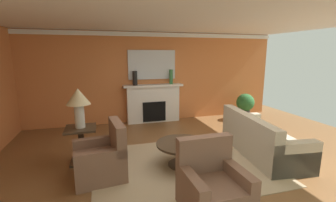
{
  "coord_description": "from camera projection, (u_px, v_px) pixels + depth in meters",
  "views": [
    {
      "loc": [
        -1.57,
        -4.09,
        2.07
      ],
      "look_at": [
        -0.09,
        1.04,
        1.0
      ],
      "focal_mm": 25.17,
      "sensor_mm": 36.0,
      "label": 1
    }
  ],
  "objects": [
    {
      "name": "side_table",
      "position": [
        82.0,
        142.0,
        4.52
      ],
      "size": [
        0.56,
        0.56,
        0.7
      ],
      "color": "#3D2D1E",
      "rests_on": "ground_plane"
    },
    {
      "name": "vase_mantel_left",
      "position": [
        135.0,
        78.0,
        6.86
      ],
      "size": [
        0.14,
        0.14,
        0.42
      ],
      "primitive_type": "cylinder",
      "color": "black",
      "rests_on": "fireplace"
    },
    {
      "name": "armchair_facing_fireplace",
      "position": [
        213.0,
        189.0,
        3.12
      ],
      "size": [
        0.82,
        0.82,
        0.95
      ],
      "color": "brown",
      "rests_on": "ground_plane"
    },
    {
      "name": "sofa",
      "position": [
        261.0,
        140.0,
        4.92
      ],
      "size": [
        1.14,
        2.19,
        0.85
      ],
      "color": "#BCB299",
      "rests_on": "ground_plane"
    },
    {
      "name": "potted_plant",
      "position": [
        245.0,
        104.0,
        7.52
      ],
      "size": [
        0.56,
        0.56,
        0.83
      ],
      "color": "#333333",
      "rests_on": "ground_plane"
    },
    {
      "name": "crown_moulding",
      "position": [
        153.0,
        35.0,
        6.95
      ],
      "size": [
        8.06,
        0.08,
        0.12
      ],
      "primitive_type": "cube",
      "color": "white"
    },
    {
      "name": "ceiling_panel",
      "position": [
        183.0,
        18.0,
        4.43
      ],
      "size": [
        8.06,
        6.54,
        0.06
      ],
      "primitive_type": "cube",
      "color": "white"
    },
    {
      "name": "vase_mantel_right",
      "position": [
        171.0,
        77.0,
        7.16
      ],
      "size": [
        0.11,
        0.11,
        0.44
      ],
      "primitive_type": "cylinder",
      "color": "#33703D",
      "rests_on": "fireplace"
    },
    {
      "name": "table_lamp",
      "position": [
        78.0,
        100.0,
        4.36
      ],
      "size": [
        0.44,
        0.44,
        0.75
      ],
      "color": "beige",
      "rests_on": "side_table"
    },
    {
      "name": "area_rug",
      "position": [
        183.0,
        165.0,
        4.45
      ],
      "size": [
        3.26,
        2.52,
        0.01
      ],
      "primitive_type": "cube",
      "color": "tan",
      "rests_on": "ground_plane"
    },
    {
      "name": "coffee_table",
      "position": [
        183.0,
        149.0,
        4.39
      ],
      "size": [
        1.0,
        1.0,
        0.45
      ],
      "color": "#3D2D1E",
      "rests_on": "ground_plane"
    },
    {
      "name": "book_red_cover",
      "position": [
        183.0,
        140.0,
        4.45
      ],
      "size": [
        0.24,
        0.22,
        0.04
      ],
      "primitive_type": "cube",
      "rotation": [
        0.0,
        0.0,
        -0.16
      ],
      "color": "navy",
      "rests_on": "coffee_table"
    },
    {
      "name": "ground_plane",
      "position": [
        187.0,
        160.0,
        4.69
      ],
      "size": [
        9.7,
        9.7,
        0.0
      ],
      "primitive_type": "plane",
      "color": "brown"
    },
    {
      "name": "wall_fireplace",
      "position": [
        153.0,
        77.0,
        7.27
      ],
      "size": [
        8.06,
        0.12,
        2.71
      ],
      "primitive_type": "cube",
      "color": "#CC723D",
      "rests_on": "ground_plane"
    },
    {
      "name": "fireplace",
      "position": [
        153.0,
        104.0,
        7.22
      ],
      "size": [
        1.8,
        0.35,
        1.16
      ],
      "color": "white",
      "rests_on": "ground_plane"
    },
    {
      "name": "armchair_near_window",
      "position": [
        102.0,
        160.0,
        3.98
      ],
      "size": [
        0.88,
        0.88,
        0.95
      ],
      "color": "brown",
      "rests_on": "ground_plane"
    },
    {
      "name": "mantel_mirror",
      "position": [
        152.0,
        65.0,
        7.1
      ],
      "size": [
        1.44,
        0.04,
        0.87
      ],
      "primitive_type": "cube",
      "color": "silver"
    }
  ]
}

